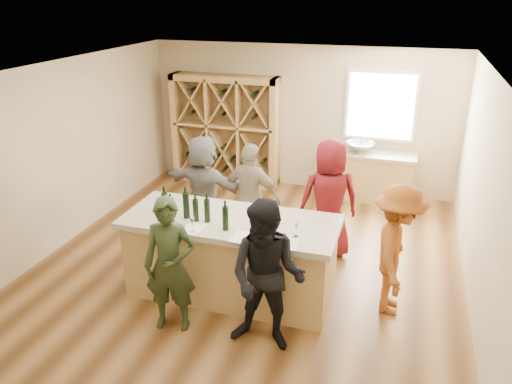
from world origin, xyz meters
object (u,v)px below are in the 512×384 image
(wine_bottle_c, at_px, (186,205))
(wine_bottle_f, at_px, (225,218))
(person_near_right, at_px, (267,277))
(wine_bottle_a, at_px, (165,204))
(person_near_left, at_px, (170,265))
(tasting_counter_base, at_px, (231,259))
(wine_bottle_e, at_px, (207,211))
(person_far_right, at_px, (329,200))
(wine_rack, at_px, (225,130))
(wine_bottle_d, at_px, (196,210))
(person_server, at_px, (397,250))
(sink, at_px, (360,147))
(person_far_mid, at_px, (251,197))
(wine_bottle_b, at_px, (171,211))
(person_far_left, at_px, (204,187))

(wine_bottle_c, height_order, wine_bottle_f, wine_bottle_c)
(wine_bottle_c, height_order, person_near_right, person_near_right)
(wine_bottle_c, bearing_deg, wine_bottle_a, -176.28)
(wine_bottle_a, distance_m, person_near_left, 0.93)
(tasting_counter_base, height_order, wine_bottle_c, wine_bottle_c)
(tasting_counter_base, height_order, person_near_right, person_near_right)
(wine_bottle_e, bearing_deg, person_far_right, 50.45)
(wine_rack, distance_m, wine_bottle_d, 4.19)
(person_near_left, bearing_deg, wine_bottle_f, 38.69)
(person_near_right, xyz_separation_m, person_server, (1.31, 1.12, -0.05))
(wine_rack, bearing_deg, sink, -1.49)
(person_far_mid, bearing_deg, wine_bottle_a, 74.27)
(person_near_right, bearing_deg, person_server, 41.43)
(person_far_right, distance_m, wine_bottle_f, 1.97)
(tasting_counter_base, distance_m, person_near_right, 1.20)
(sink, distance_m, wine_bottle_a, 4.42)
(sink, distance_m, tasting_counter_base, 4.00)
(wine_bottle_b, xyz_separation_m, wine_bottle_c, (0.13, 0.17, 0.02))
(wine_bottle_e, xyz_separation_m, person_far_left, (-0.72, 1.58, -0.38))
(sink, distance_m, wine_bottle_c, 4.28)
(wine_bottle_b, relative_size, person_far_left, 0.17)
(person_far_right, bearing_deg, person_server, 109.44)
(person_server, bearing_deg, wine_rack, 44.06)
(person_near_left, bearing_deg, wine_bottle_a, 107.19)
(person_near_left, bearing_deg, wine_bottle_c, 87.17)
(wine_rack, xyz_separation_m, person_far_right, (2.53, -2.47, -0.19))
(wine_bottle_b, bearing_deg, wine_bottle_e, 19.09)
(sink, height_order, person_far_left, person_far_left)
(tasting_counter_base, height_order, wine_bottle_a, wine_bottle_a)
(person_far_left, bearing_deg, person_far_mid, -176.13)
(person_far_mid, height_order, person_far_left, person_far_left)
(tasting_counter_base, height_order, wine_bottle_e, wine_bottle_e)
(wine_rack, height_order, person_far_left, wine_rack)
(wine_bottle_a, distance_m, person_far_mid, 1.66)
(sink, relative_size, wine_bottle_d, 1.87)
(wine_bottle_b, distance_m, person_near_right, 1.55)
(wine_bottle_e, distance_m, person_server, 2.35)
(person_near_right, distance_m, person_server, 1.72)
(person_far_mid, bearing_deg, wine_rack, -52.88)
(wine_rack, xyz_separation_m, person_near_left, (1.08, -4.73, -0.27))
(wine_bottle_a, bearing_deg, wine_rack, 99.65)
(person_near_left, relative_size, person_far_left, 0.98)
(tasting_counter_base, height_order, person_server, person_server)
(wine_rack, height_order, sink, wine_rack)
(wine_bottle_c, bearing_deg, sink, 66.05)
(wine_bottle_e, bearing_deg, person_far_left, 114.49)
(wine_bottle_f, bearing_deg, person_server, 15.27)
(wine_bottle_c, xyz_separation_m, wine_bottle_e, (0.29, -0.03, -0.02))
(person_far_left, bearing_deg, wine_bottle_d, 120.81)
(wine_bottle_a, height_order, person_far_mid, person_far_mid)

